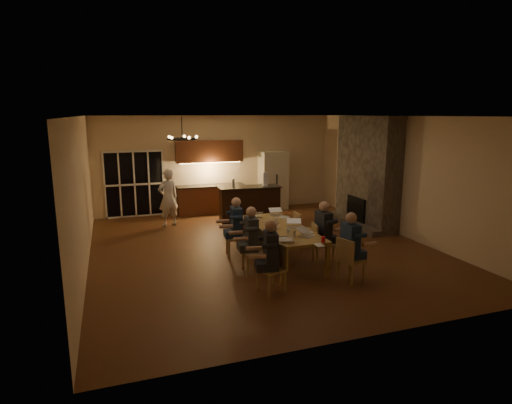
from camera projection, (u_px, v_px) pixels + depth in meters
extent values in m
plane|color=brown|center=(262.00, 249.00, 10.51)|extent=(9.00, 9.00, 0.00)
cube|color=beige|center=(217.00, 164.00, 14.37)|extent=(8.00, 0.04, 3.20)
cube|color=beige|center=(81.00, 195.00, 8.90)|extent=(0.04, 9.00, 3.20)
cube|color=beige|center=(403.00, 177.00, 11.47)|extent=(0.04, 9.00, 3.20)
cube|color=white|center=(262.00, 115.00, 9.86)|extent=(8.00, 9.00, 0.04)
cube|color=black|center=(135.00, 184.00, 13.57)|extent=(1.86, 0.08, 2.10)
cube|color=#62584D|center=(367.00, 171.00, 12.48)|extent=(0.58, 2.50, 3.20)
cube|color=beige|center=(273.00, 180.00, 14.75)|extent=(0.90, 0.68, 2.00)
cube|color=tan|center=(280.00, 243.00, 9.68)|extent=(1.10, 2.76, 0.75)
cube|color=black|center=(249.00, 204.00, 13.13)|extent=(1.95, 0.83, 1.08)
imported|color=silver|center=(168.00, 198.00, 12.48)|extent=(0.71, 0.57, 1.69)
torus|color=black|center=(182.00, 139.00, 8.70)|extent=(0.62, 0.62, 0.03)
cylinder|color=silver|center=(289.00, 231.00, 9.11)|extent=(0.08, 0.08, 0.10)
cylinder|color=silver|center=(276.00, 220.00, 10.05)|extent=(0.08, 0.08, 0.10)
cylinder|color=silver|center=(252.00, 218.00, 10.26)|extent=(0.07, 0.07, 0.10)
cylinder|color=red|center=(323.00, 239.00, 8.47)|extent=(0.08, 0.08, 0.12)
cylinder|color=red|center=(256.00, 223.00, 9.75)|extent=(0.09, 0.09, 0.12)
cylinder|color=#B2B2B7|center=(294.00, 234.00, 8.87)|extent=(0.06, 0.06, 0.12)
cylinder|color=#3F0F0C|center=(252.00, 212.00, 10.87)|extent=(0.06, 0.06, 0.12)
cylinder|color=silver|center=(307.00, 233.00, 9.14)|extent=(0.28, 0.28, 0.02)
cylinder|color=silver|center=(281.00, 239.00, 8.69)|extent=(0.26, 0.26, 0.02)
cylinder|color=silver|center=(284.00, 217.00, 10.48)|extent=(0.27, 0.27, 0.02)
cube|color=white|center=(319.00, 245.00, 8.28)|extent=(0.16, 0.22, 0.01)
cylinder|color=#99999E|center=(233.00, 183.00, 12.92)|extent=(0.08, 0.08, 0.24)
cube|color=silver|center=(265.00, 179.00, 13.05)|extent=(0.16, 0.16, 0.43)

